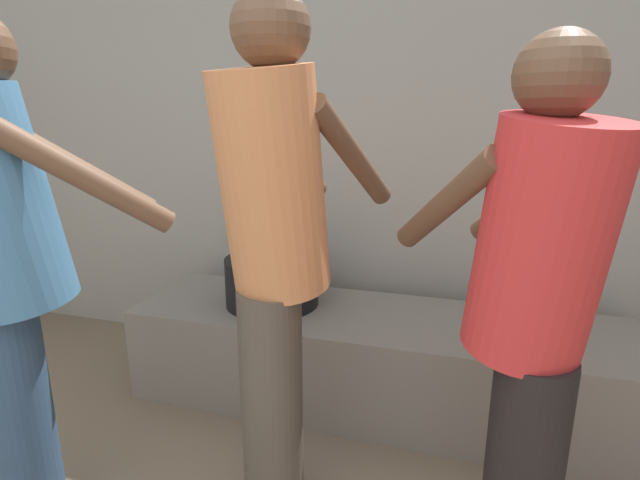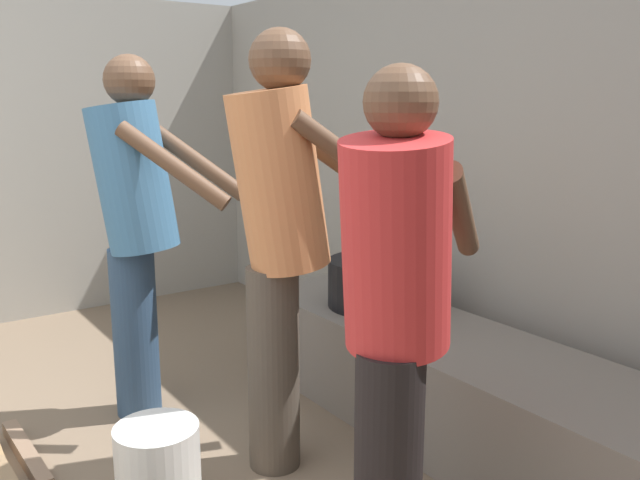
# 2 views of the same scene
# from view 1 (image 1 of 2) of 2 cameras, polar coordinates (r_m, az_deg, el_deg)

# --- Properties ---
(block_enclosure_rear) EXTENTS (5.35, 0.20, 2.07)m
(block_enclosure_rear) POSITION_cam_1_polar(r_m,az_deg,el_deg) (2.60, 4.86, 8.17)
(block_enclosure_rear) COLOR #9E998E
(block_enclosure_rear) RESTS_ON ground_plane
(hearth_ledge) EXTENTS (2.24, 0.60, 0.44)m
(hearth_ledge) POSITION_cam_1_polar(r_m,az_deg,el_deg) (2.31, 6.42, -13.91)
(hearth_ledge) COLOR slate
(hearth_ledge) RESTS_ON ground_plane
(cooking_pot_main) EXTENTS (0.44, 0.44, 0.68)m
(cooking_pot_main) POSITION_cam_1_polar(r_m,az_deg,el_deg) (2.31, -5.70, -4.79)
(cooking_pot_main) COLOR black
(cooking_pot_main) RESTS_ON hearth_ledge
(cook_in_red_shirt) EXTENTS (0.62, 0.71, 1.51)m
(cook_in_red_shirt) POSITION_cam_1_polar(r_m,az_deg,el_deg) (1.33, 24.00, -7.15)
(cook_in_red_shirt) COLOR black
(cook_in_red_shirt) RESTS_ON ground_plane
(cook_in_orange_shirt) EXTENTS (0.49, 0.74, 1.66)m
(cook_in_orange_shirt) POSITION_cam_1_polar(r_m,az_deg,el_deg) (1.45, -5.43, -0.07)
(cook_in_orange_shirt) COLOR #4C4238
(cook_in_orange_shirt) RESTS_ON ground_plane
(cook_in_blue_shirt) EXTENTS (0.69, 0.70, 1.60)m
(cook_in_blue_shirt) POSITION_cam_1_polar(r_m,az_deg,el_deg) (1.67, -33.37, -1.99)
(cook_in_blue_shirt) COLOR navy
(cook_in_blue_shirt) RESTS_ON ground_plane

